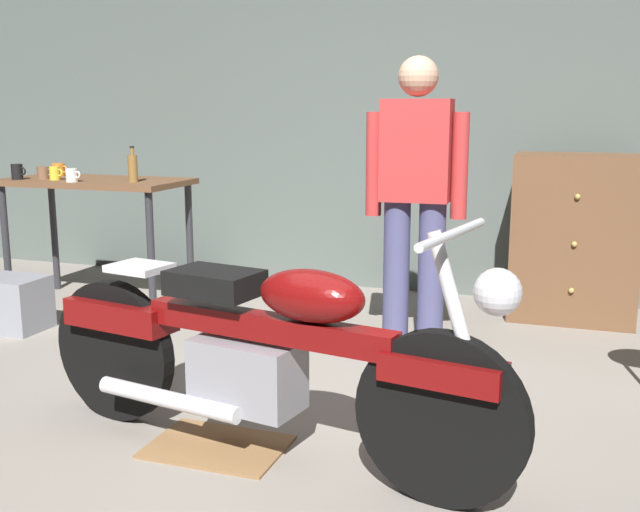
{
  "coord_description": "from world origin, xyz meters",
  "views": [
    {
      "loc": [
        1.27,
        -2.86,
        1.39
      ],
      "look_at": [
        0.03,
        0.7,
        0.65
      ],
      "focal_mm": 42.41,
      "sensor_mm": 36.0,
      "label": 1
    }
  ],
  "objects_px": {
    "mug_orange_travel": "(59,170)",
    "motorcycle": "(260,350)",
    "person_standing": "(415,193)",
    "storage_bin": "(10,303)",
    "mug_yellow_tall": "(55,173)",
    "mug_brown_stoneware": "(44,173)",
    "mug_black_matte": "(17,172)",
    "mug_white_ceramic": "(72,175)",
    "bottle": "(133,168)",
    "wooden_dresser": "(575,238)"
  },
  "relations": [
    {
      "from": "mug_orange_travel",
      "to": "motorcycle",
      "type": "bearing_deg",
      "value": -38.7
    },
    {
      "from": "motorcycle",
      "to": "mug_orange_travel",
      "type": "distance_m",
      "value": 3.19
    },
    {
      "from": "person_standing",
      "to": "mug_orange_travel",
      "type": "relative_size",
      "value": 13.67
    },
    {
      "from": "motorcycle",
      "to": "storage_bin",
      "type": "relative_size",
      "value": 4.93
    },
    {
      "from": "mug_yellow_tall",
      "to": "mug_orange_travel",
      "type": "xyz_separation_m",
      "value": [
        -0.17,
        0.25,
        0.0
      ]
    },
    {
      "from": "mug_brown_stoneware",
      "to": "person_standing",
      "type": "bearing_deg",
      "value": -5.02
    },
    {
      "from": "mug_black_matte",
      "to": "mug_orange_travel",
      "type": "relative_size",
      "value": 0.93
    },
    {
      "from": "mug_brown_stoneware",
      "to": "mug_white_ceramic",
      "type": "bearing_deg",
      "value": -20.4
    },
    {
      "from": "mug_brown_stoneware",
      "to": "mug_white_ceramic",
      "type": "distance_m",
      "value": 0.35
    },
    {
      "from": "mug_black_matte",
      "to": "bottle",
      "type": "height_order",
      "value": "bottle"
    },
    {
      "from": "bottle",
      "to": "motorcycle",
      "type": "bearing_deg",
      "value": -46.18
    },
    {
      "from": "person_standing",
      "to": "mug_orange_travel",
      "type": "xyz_separation_m",
      "value": [
        -2.75,
        0.45,
        0.02
      ]
    },
    {
      "from": "motorcycle",
      "to": "mug_yellow_tall",
      "type": "xyz_separation_m",
      "value": [
        -2.3,
        1.72,
        0.5
      ]
    },
    {
      "from": "mug_orange_travel",
      "to": "mug_brown_stoneware",
      "type": "bearing_deg",
      "value": -79.89
    },
    {
      "from": "mug_yellow_tall",
      "to": "mug_white_ceramic",
      "type": "relative_size",
      "value": 0.95
    },
    {
      "from": "wooden_dresser",
      "to": "mug_orange_travel",
      "type": "distance_m",
      "value": 3.67
    },
    {
      "from": "bottle",
      "to": "mug_yellow_tall",
      "type": "bearing_deg",
      "value": -174.82
    },
    {
      "from": "mug_brown_stoneware",
      "to": "mug_white_ceramic",
      "type": "height_order",
      "value": "mug_white_ceramic"
    },
    {
      "from": "motorcycle",
      "to": "mug_orange_travel",
      "type": "xyz_separation_m",
      "value": [
        -2.46,
        1.97,
        0.5
      ]
    },
    {
      "from": "mug_black_matte",
      "to": "mug_yellow_tall",
      "type": "height_order",
      "value": "mug_black_matte"
    },
    {
      "from": "mug_black_matte",
      "to": "mug_white_ceramic",
      "type": "distance_m",
      "value": 0.47
    },
    {
      "from": "motorcycle",
      "to": "mug_white_ceramic",
      "type": "bearing_deg",
      "value": 152.12
    },
    {
      "from": "storage_bin",
      "to": "mug_yellow_tall",
      "type": "relative_size",
      "value": 4.2
    },
    {
      "from": "motorcycle",
      "to": "bottle",
      "type": "bearing_deg",
      "value": 144.0
    },
    {
      "from": "wooden_dresser",
      "to": "mug_yellow_tall",
      "type": "distance_m",
      "value": 3.55
    },
    {
      "from": "mug_black_matte",
      "to": "mug_white_ceramic",
      "type": "bearing_deg",
      "value": -2.84
    },
    {
      "from": "wooden_dresser",
      "to": "mug_white_ceramic",
      "type": "height_order",
      "value": "wooden_dresser"
    },
    {
      "from": "mug_white_ceramic",
      "to": "bottle",
      "type": "height_order",
      "value": "bottle"
    },
    {
      "from": "storage_bin",
      "to": "mug_white_ceramic",
      "type": "relative_size",
      "value": 3.99
    },
    {
      "from": "mug_orange_travel",
      "to": "mug_white_ceramic",
      "type": "distance_m",
      "value": 0.5
    },
    {
      "from": "storage_bin",
      "to": "mug_white_ceramic",
      "type": "height_order",
      "value": "mug_white_ceramic"
    },
    {
      "from": "wooden_dresser",
      "to": "mug_orange_travel",
      "type": "bearing_deg",
      "value": -171.0
    },
    {
      "from": "mug_white_ceramic",
      "to": "bottle",
      "type": "xyz_separation_m",
      "value": [
        0.39,
        0.14,
        0.05
      ]
    },
    {
      "from": "mug_yellow_tall",
      "to": "mug_white_ceramic",
      "type": "bearing_deg",
      "value": -22.2
    },
    {
      "from": "person_standing",
      "to": "mug_yellow_tall",
      "type": "relative_size",
      "value": 15.94
    },
    {
      "from": "wooden_dresser",
      "to": "mug_orange_travel",
      "type": "height_order",
      "value": "wooden_dresser"
    },
    {
      "from": "storage_bin",
      "to": "mug_orange_travel",
      "type": "distance_m",
      "value": 1.17
    },
    {
      "from": "mug_white_ceramic",
      "to": "bottle",
      "type": "relative_size",
      "value": 0.46
    },
    {
      "from": "mug_yellow_tall",
      "to": "bottle",
      "type": "xyz_separation_m",
      "value": [
        0.59,
        0.05,
        0.05
      ]
    },
    {
      "from": "wooden_dresser",
      "to": "mug_brown_stoneware",
      "type": "xyz_separation_m",
      "value": [
        -3.56,
        -0.78,
        0.39
      ]
    },
    {
      "from": "person_standing",
      "to": "bottle",
      "type": "bearing_deg",
      "value": -9.87
    },
    {
      "from": "mug_orange_travel",
      "to": "mug_brown_stoneware",
      "type": "distance_m",
      "value": 0.21
    },
    {
      "from": "person_standing",
      "to": "bottle",
      "type": "height_order",
      "value": "person_standing"
    },
    {
      "from": "storage_bin",
      "to": "mug_white_ceramic",
      "type": "xyz_separation_m",
      "value": [
        0.14,
        0.51,
        0.78
      ]
    },
    {
      "from": "person_standing",
      "to": "storage_bin",
      "type": "xyz_separation_m",
      "value": [
        -2.51,
        -0.4,
        -0.76
      ]
    },
    {
      "from": "mug_black_matte",
      "to": "mug_yellow_tall",
      "type": "xyz_separation_m",
      "value": [
        0.27,
        0.06,
        -0.01
      ]
    },
    {
      "from": "storage_bin",
      "to": "mug_black_matte",
      "type": "relative_size",
      "value": 3.87
    },
    {
      "from": "storage_bin",
      "to": "mug_black_matte",
      "type": "distance_m",
      "value": 1.01
    },
    {
      "from": "wooden_dresser",
      "to": "mug_white_ceramic",
      "type": "xyz_separation_m",
      "value": [
        -3.23,
        -0.9,
        0.4
      ]
    },
    {
      "from": "motorcycle",
      "to": "mug_orange_travel",
      "type": "relative_size",
      "value": 17.75
    }
  ]
}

